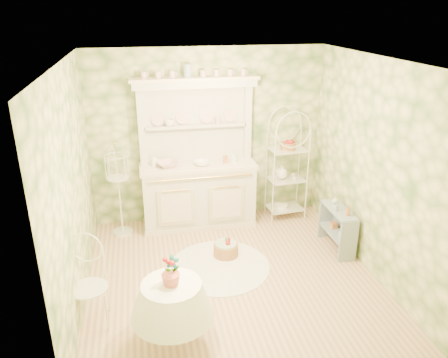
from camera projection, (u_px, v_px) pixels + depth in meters
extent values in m
plane|color=tan|center=(232.00, 276.00, 5.63)|extent=(3.60, 3.60, 0.00)
plane|color=white|center=(233.00, 61.00, 4.62)|extent=(3.60, 3.60, 0.00)
plane|color=beige|center=(73.00, 190.00, 4.80)|extent=(3.60, 3.60, 0.00)
plane|color=beige|center=(373.00, 168.00, 5.45)|extent=(3.60, 3.60, 0.00)
plane|color=beige|center=(208.00, 137.00, 6.76)|extent=(3.60, 3.60, 0.00)
plane|color=beige|center=(280.00, 260.00, 3.49)|extent=(3.60, 3.60, 0.00)
cube|color=silver|center=(198.00, 156.00, 6.55)|extent=(1.87, 0.61, 2.29)
cube|color=white|center=(287.00, 168.00, 6.92)|extent=(0.56, 0.42, 1.68)
cube|color=#82939F|center=(337.00, 230.00, 6.16)|extent=(0.27, 0.69, 0.59)
cylinder|color=white|center=(173.00, 316.00, 4.40)|extent=(0.70, 0.70, 0.66)
cube|color=white|center=(88.00, 286.00, 4.62)|extent=(0.54, 0.54, 0.96)
cube|color=white|center=(119.00, 188.00, 6.41)|extent=(0.39, 0.39, 1.49)
cylinder|color=#AB7344|center=(226.00, 248.00, 6.04)|extent=(0.49, 0.49, 0.24)
cylinder|color=white|center=(219.00, 266.00, 5.82)|extent=(1.39, 1.39, 0.01)
imported|color=white|center=(168.00, 166.00, 6.50)|extent=(0.38, 0.38, 0.08)
imported|color=white|center=(202.00, 165.00, 6.55)|extent=(0.27, 0.27, 0.07)
imported|color=white|center=(169.00, 124.00, 6.45)|extent=(0.15, 0.15, 0.10)
imported|color=white|center=(218.00, 122.00, 6.58)|extent=(0.14, 0.14, 0.10)
imported|color=#3F7238|center=(172.00, 270.00, 4.25)|extent=(0.16, 0.11, 0.29)
imported|color=#AD672D|center=(348.00, 211.00, 5.85)|extent=(0.07, 0.07, 0.15)
imported|color=#859FB7|center=(336.00, 208.00, 6.00)|extent=(0.06, 0.06, 0.12)
imported|color=silver|center=(335.00, 201.00, 6.23)|extent=(0.08, 0.08, 0.10)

